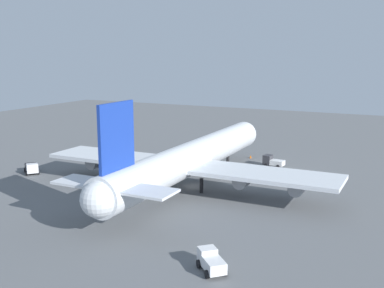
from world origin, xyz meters
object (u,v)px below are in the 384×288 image
at_px(cargo_airplane, 191,158).
at_px(maintenance_van, 272,161).
at_px(baggage_tug, 211,261).
at_px(fuel_truck, 32,168).
at_px(safety_cone_nose, 250,157).

bearing_deg(cargo_airplane, maintenance_van, -21.61).
bearing_deg(maintenance_van, cargo_airplane, 158.39).
distance_m(baggage_tug, fuel_truck, 57.77).
distance_m(cargo_airplane, maintenance_van, 25.04).
relative_size(maintenance_van, fuel_truck, 0.93).
height_order(maintenance_van, safety_cone_nose, maintenance_van).
relative_size(baggage_tug, fuel_truck, 0.92).
height_order(fuel_truck, safety_cone_nose, fuel_truck).
xyz_separation_m(cargo_airplane, safety_cone_nose, (28.55, -1.94, -5.22)).
bearing_deg(baggage_tug, maintenance_van, 9.06).
bearing_deg(cargo_airplane, safety_cone_nose, -3.89).
height_order(maintenance_van, baggage_tug, maintenance_van).
distance_m(baggage_tug, safety_cone_nose, 60.99).
xyz_separation_m(cargo_airplane, maintenance_van, (22.91, -9.08, -4.43)).
bearing_deg(maintenance_van, fuel_truck, 123.31).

